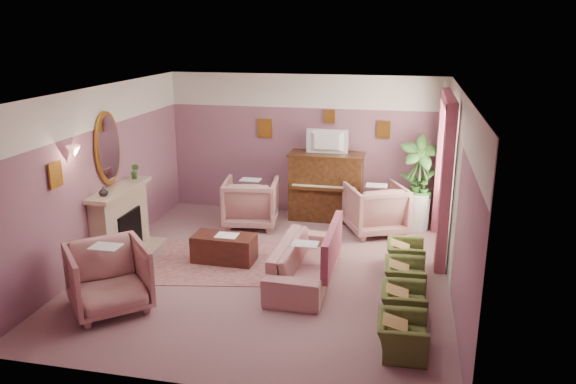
% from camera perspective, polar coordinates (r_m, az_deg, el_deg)
% --- Properties ---
extents(floor, '(5.50, 6.00, 0.01)m').
position_cam_1_polar(floor, '(8.89, -2.00, -8.03)').
color(floor, '#8C6469').
rests_on(floor, ground).
extents(ceiling, '(5.50, 6.00, 0.01)m').
position_cam_1_polar(ceiling, '(8.14, -2.20, 10.21)').
color(ceiling, white).
rests_on(ceiling, wall_back).
extents(wall_back, '(5.50, 0.02, 2.80)m').
position_cam_1_polar(wall_back, '(11.25, 1.67, 4.76)').
color(wall_back, '#6D4C63').
rests_on(wall_back, floor).
extents(wall_front, '(5.50, 0.02, 2.80)m').
position_cam_1_polar(wall_front, '(5.71, -9.58, -7.37)').
color(wall_front, '#6D4C63').
rests_on(wall_front, floor).
extents(wall_left, '(0.02, 6.00, 2.80)m').
position_cam_1_polar(wall_left, '(9.45, -18.49, 1.61)').
color(wall_left, '#6D4C63').
rests_on(wall_left, floor).
extents(wall_right, '(0.02, 6.00, 2.80)m').
position_cam_1_polar(wall_right, '(8.19, 16.89, -0.46)').
color(wall_right, '#6D4C63').
rests_on(wall_right, floor).
extents(picture_rail_band, '(5.50, 0.01, 0.65)m').
position_cam_1_polar(picture_rail_band, '(11.07, 1.71, 10.20)').
color(picture_rail_band, silver).
rests_on(picture_rail_band, wall_back).
extents(stripe_panel, '(0.01, 3.00, 2.15)m').
position_cam_1_polar(stripe_panel, '(9.53, 16.09, -0.09)').
color(stripe_panel, '#B5C0AB').
rests_on(stripe_panel, wall_right).
extents(fireplace_surround, '(0.30, 1.40, 1.10)m').
position_cam_1_polar(fireplace_surround, '(9.78, -16.65, -2.95)').
color(fireplace_surround, tan).
rests_on(fireplace_surround, floor).
extents(fireplace_inset, '(0.18, 0.72, 0.68)m').
position_cam_1_polar(fireplace_inset, '(9.78, -16.06, -3.83)').
color(fireplace_inset, black).
rests_on(fireplace_inset, floor).
extents(fire_ember, '(0.06, 0.54, 0.10)m').
position_cam_1_polar(fire_ember, '(9.82, -15.77, -4.83)').
color(fire_ember, orange).
rests_on(fire_ember, floor).
extents(mantel_shelf, '(0.40, 1.55, 0.07)m').
position_cam_1_polar(mantel_shelf, '(9.59, -16.77, 0.25)').
color(mantel_shelf, tan).
rests_on(mantel_shelf, fireplace_surround).
extents(hearth, '(0.55, 1.50, 0.02)m').
position_cam_1_polar(hearth, '(9.87, -15.37, -5.99)').
color(hearth, tan).
rests_on(hearth, floor).
extents(mirror_frame, '(0.04, 0.72, 1.20)m').
position_cam_1_polar(mirror_frame, '(9.50, -17.85, 4.24)').
color(mirror_frame, '#B27A26').
rests_on(mirror_frame, wall_left).
extents(mirror_glass, '(0.01, 0.60, 1.06)m').
position_cam_1_polar(mirror_glass, '(9.49, -17.72, 4.23)').
color(mirror_glass, silver).
rests_on(mirror_glass, wall_left).
extents(sconce_shade, '(0.20, 0.20, 0.16)m').
position_cam_1_polar(sconce_shade, '(8.55, -20.93, 3.88)').
color(sconce_shade, '#ECA588').
rests_on(sconce_shade, wall_left).
extents(piano, '(1.40, 0.60, 1.30)m').
position_cam_1_polar(piano, '(11.05, 3.88, 0.50)').
color(piano, '#3E2310').
rests_on(piano, floor).
extents(piano_keyshelf, '(1.30, 0.12, 0.06)m').
position_cam_1_polar(piano_keyshelf, '(10.70, 3.61, 0.35)').
color(piano_keyshelf, '#3E2310').
rests_on(piano_keyshelf, piano).
extents(piano_keys, '(1.20, 0.08, 0.02)m').
position_cam_1_polar(piano_keys, '(10.68, 3.62, 0.56)').
color(piano_keys, beige).
rests_on(piano_keys, piano).
extents(piano_top, '(1.45, 0.65, 0.04)m').
position_cam_1_polar(piano_top, '(10.88, 3.95, 3.84)').
color(piano_top, '#3E2310').
rests_on(piano_top, piano).
extents(television, '(0.80, 0.12, 0.48)m').
position_cam_1_polar(television, '(10.78, 3.94, 5.29)').
color(television, black).
rests_on(television, piano).
extents(print_back_left, '(0.30, 0.03, 0.38)m').
position_cam_1_polar(print_back_left, '(11.33, -2.36, 6.48)').
color(print_back_left, '#B27A26').
rests_on(print_back_left, wall_back).
extents(print_back_right, '(0.26, 0.03, 0.34)m').
position_cam_1_polar(print_back_right, '(10.97, 9.68, 6.25)').
color(print_back_right, '#B27A26').
rests_on(print_back_right, wall_back).
extents(print_back_mid, '(0.22, 0.03, 0.26)m').
position_cam_1_polar(print_back_mid, '(11.03, 4.24, 7.65)').
color(print_back_mid, '#B27A26').
rests_on(print_back_mid, wall_back).
extents(print_left_wall, '(0.03, 0.28, 0.36)m').
position_cam_1_polar(print_left_wall, '(8.38, -22.54, 1.62)').
color(print_left_wall, '#B27A26').
rests_on(print_left_wall, wall_left).
extents(window_blind, '(0.03, 1.40, 1.80)m').
position_cam_1_polar(window_blind, '(9.62, 16.09, 3.91)').
color(window_blind, silver).
rests_on(window_blind, wall_right).
extents(curtain_left, '(0.16, 0.34, 2.60)m').
position_cam_1_polar(curtain_left, '(8.81, 15.71, 0.14)').
color(curtain_left, '#9D435A').
rests_on(curtain_left, floor).
extents(curtain_right, '(0.16, 0.34, 2.60)m').
position_cam_1_polar(curtain_right, '(10.59, 15.21, 2.89)').
color(curtain_right, '#9D435A').
rests_on(curtain_right, floor).
extents(pelmet, '(0.16, 2.20, 0.16)m').
position_cam_1_polar(pelmet, '(9.47, 16.02, 9.03)').
color(pelmet, '#9D435A').
rests_on(pelmet, wall_right).
extents(mantel_plant, '(0.16, 0.16, 0.28)m').
position_cam_1_polar(mantel_plant, '(10.01, -15.31, 2.04)').
color(mantel_plant, '#306526').
rests_on(mantel_plant, mantel_shelf).
extents(mantel_vase, '(0.16, 0.16, 0.16)m').
position_cam_1_polar(mantel_vase, '(9.14, -18.25, 0.05)').
color(mantel_vase, silver).
rests_on(mantel_vase, mantel_shelf).
extents(area_rug, '(2.79, 2.23, 0.01)m').
position_cam_1_polar(area_rug, '(9.24, -5.68, -7.07)').
color(area_rug, '#975D5C').
rests_on(area_rug, floor).
extents(coffee_table, '(1.01, 0.52, 0.45)m').
position_cam_1_polar(coffee_table, '(9.21, -6.49, -5.71)').
color(coffee_table, '#401C14').
rests_on(coffee_table, floor).
extents(table_paper, '(0.35, 0.28, 0.01)m').
position_cam_1_polar(table_paper, '(9.11, -6.24, -4.40)').
color(table_paper, white).
rests_on(table_paper, coffee_table).
extents(sofa, '(0.69, 2.06, 0.83)m').
position_cam_1_polar(sofa, '(8.42, 1.76, -6.38)').
color(sofa, tan).
rests_on(sofa, floor).
extents(sofa_throw, '(0.10, 1.56, 0.57)m').
position_cam_1_polar(sofa_throw, '(8.29, 4.51, -5.42)').
color(sofa_throw, '#9D435A').
rests_on(sofa_throw, sofa).
extents(floral_armchair_left, '(0.98, 0.98, 1.02)m').
position_cam_1_polar(floral_armchair_left, '(10.71, -3.80, -0.81)').
color(floral_armchair_left, tan).
rests_on(floral_armchair_left, floor).
extents(floral_armchair_right, '(0.98, 0.98, 1.02)m').
position_cam_1_polar(floral_armchair_right, '(10.44, 8.89, -1.43)').
color(floral_armchair_right, tan).
rests_on(floral_armchair_right, floor).
extents(floral_armchair_front, '(0.98, 0.98, 1.02)m').
position_cam_1_polar(floral_armchair_front, '(7.93, -17.78, -7.97)').
color(floral_armchair_front, tan).
rests_on(floral_armchair_front, floor).
extents(olive_chair_a, '(0.47, 0.67, 0.58)m').
position_cam_1_polar(olive_chair_a, '(6.85, 11.55, -13.61)').
color(olive_chair_a, '#4E5E29').
rests_on(olive_chair_a, floor).
extents(olive_chair_b, '(0.47, 0.67, 0.58)m').
position_cam_1_polar(olive_chair_b, '(7.57, 11.68, -10.53)').
color(olive_chair_b, '#4E5E29').
rests_on(olive_chair_b, floor).
extents(olive_chair_c, '(0.47, 0.67, 0.58)m').
position_cam_1_polar(olive_chair_c, '(8.31, 11.78, -7.99)').
color(olive_chair_c, '#4E5E29').
rests_on(olive_chair_c, floor).
extents(olive_chair_d, '(0.47, 0.67, 0.58)m').
position_cam_1_polar(olive_chair_d, '(9.07, 11.86, -5.88)').
color(olive_chair_d, '#4E5E29').
rests_on(olive_chair_d, floor).
extents(side_table, '(0.52, 0.52, 0.70)m').
position_cam_1_polar(side_table, '(10.85, 12.82, -1.85)').
color(side_table, silver).
rests_on(side_table, floor).
extents(side_plant_big, '(0.30, 0.30, 0.34)m').
position_cam_1_polar(side_plant_big, '(10.70, 12.99, 0.80)').
color(side_plant_big, '#306526').
rests_on(side_plant_big, side_table).
extents(side_plant_small, '(0.16, 0.16, 0.28)m').
position_cam_1_polar(side_plant_small, '(10.62, 13.63, 0.46)').
color(side_plant_small, '#306526').
rests_on(side_plant_small, side_table).
extents(palm_pot, '(0.34, 0.34, 0.34)m').
position_cam_1_polar(palm_pot, '(10.90, 12.90, -2.76)').
color(palm_pot, '#9C4C3B').
rests_on(palm_pot, floor).
extents(palm_plant, '(0.76, 0.76, 1.44)m').
position_cam_1_polar(palm_plant, '(10.65, 13.20, 1.77)').
color(palm_plant, '#306526').
rests_on(palm_plant, palm_pot).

